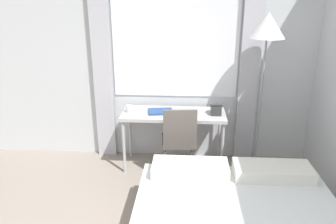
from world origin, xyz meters
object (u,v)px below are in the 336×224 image
Objects in this scene: desk at (174,117)px; standing_lamp at (267,35)px; mug at (129,109)px; telephone at (216,110)px; book at (160,111)px; desk_chair at (179,138)px.

standing_lamp is (1.03, -0.02, 1.01)m from desk.
mug is (-1.57, 0.00, -0.90)m from standing_lamp.
standing_lamp reaches higher than telephone.
desk is 1.44m from standing_lamp.
standing_lamp is 5.85× the size of book.
standing_lamp is 1.81m from mug.
desk is at bearing 0.27° from book.
desk_chair is 5.39× the size of telephone.
mug is at bearing 179.97° from standing_lamp.
book is at bearing -179.73° from desk.
desk_chair is (0.08, -0.26, -0.16)m from desk.
desk is 3.86× the size of book.
standing_lamp reaches higher than book.
desk_chair is 0.42m from book.
desk_chair is at bearing -165.81° from standing_lamp.
desk is at bearing 1.91° from mug.
desk_chair reaches higher than book.
desk is 0.66× the size of standing_lamp.
standing_lamp is 1.03m from telephone.
telephone is 1.05m from mug.
desk is at bearing 178.38° from telephone.
desk is 0.18m from book.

